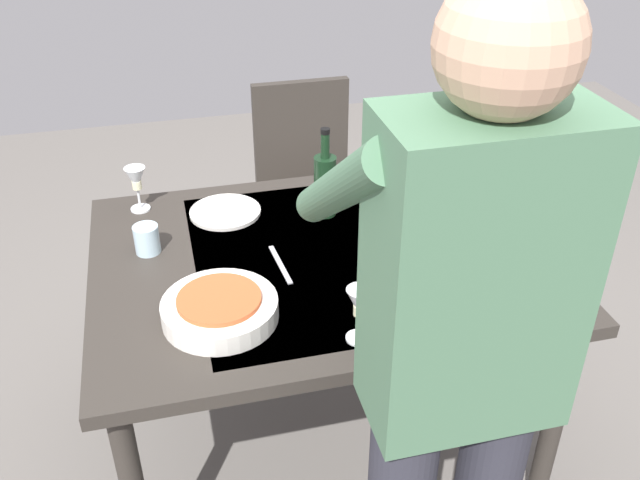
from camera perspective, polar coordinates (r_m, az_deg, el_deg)
ground_plane at (r=2.54m, az=0.00°, el=-15.28°), size 6.00×6.00×0.00m
dining_table at (r=2.10m, az=0.00°, el=-2.91°), size 1.33×1.01×0.74m
chair_near at (r=2.94m, az=-1.10°, el=5.05°), size 0.40×0.40×0.91m
person_server at (r=1.37m, az=11.19°, el=-10.02°), size 0.42×0.61×1.69m
wine_bottle at (r=2.21m, az=0.42°, el=4.66°), size 0.07×0.07×0.30m
wine_glass_left at (r=2.31m, az=-14.80°, el=4.69°), size 0.07×0.07×0.15m
wine_glass_right at (r=1.68m, az=3.29°, el=-5.36°), size 0.07×0.07×0.15m
water_cup_near_left at (r=2.11m, az=-13.99°, el=0.07°), size 0.07×0.07×0.09m
water_cup_near_right at (r=1.88m, az=15.31°, el=-4.36°), size 0.08×0.08×0.09m
water_cup_far_left at (r=1.89m, az=7.27°, el=-2.93°), size 0.08×0.08×0.10m
serving_bowl_pasta at (r=1.81m, az=-8.20°, el=-5.54°), size 0.30×0.30×0.07m
dinner_plate_near at (r=2.28m, az=-7.76°, el=2.30°), size 0.23×0.23×0.01m
table_knife at (r=2.01m, az=-3.27°, el=-2.01°), size 0.03×0.20×0.00m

